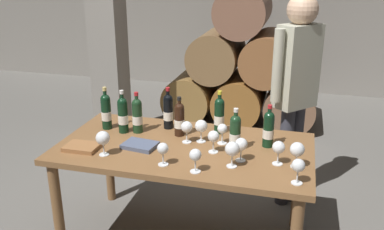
{
  "coord_description": "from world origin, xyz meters",
  "views": [
    {
      "loc": [
        0.71,
        -2.46,
        1.92
      ],
      "look_at": [
        0.0,
        0.2,
        0.91
      ],
      "focal_mm": 38.97,
      "sensor_mm": 36.0,
      "label": 1
    }
  ],
  "objects_px": {
    "tasting_notebook": "(82,147)",
    "wine_bottle_6": "(137,115)",
    "wine_bottle_5": "(179,119)",
    "wine_glass_5": "(241,145)",
    "wine_glass_4": "(201,127)",
    "sommelier_presenting": "(296,83)",
    "dining_table": "(184,158)",
    "wine_glass_0": "(222,130)",
    "wine_bottle_3": "(235,133)",
    "leather_ledger": "(140,145)",
    "wine_bottle_4": "(123,114)",
    "wine_glass_3": "(213,137)",
    "wine_bottle_7": "(168,111)",
    "wine_bottle_0": "(106,111)",
    "wine_glass_7": "(187,128)",
    "wine_glass_8": "(232,149)",
    "wine_glass_11": "(298,166)",
    "wine_glass_2": "(103,139)",
    "wine_glass_9": "(163,149)",
    "wine_glass_10": "(297,150)",
    "wine_glass_1": "(279,148)",
    "wine_bottle_1": "(269,129)",
    "wine_bottle_2": "(219,115)",
    "wine_glass_6": "(195,156)"
  },
  "relations": [
    {
      "from": "wine_bottle_6",
      "to": "wine_glass_5",
      "type": "bearing_deg",
      "value": -19.16
    },
    {
      "from": "wine_bottle_7",
      "to": "wine_glass_8",
      "type": "distance_m",
      "value": 0.75
    },
    {
      "from": "wine_bottle_3",
      "to": "leather_ledger",
      "type": "distance_m",
      "value": 0.64
    },
    {
      "from": "wine_bottle_4",
      "to": "wine_glass_3",
      "type": "bearing_deg",
      "value": -13.61
    },
    {
      "from": "wine_glass_0",
      "to": "wine_glass_4",
      "type": "xyz_separation_m",
      "value": [
        -0.15,
        -0.01,
        0.01
      ]
    },
    {
      "from": "wine_glass_7",
      "to": "sommelier_presenting",
      "type": "height_order",
      "value": "sommelier_presenting"
    },
    {
      "from": "dining_table",
      "to": "wine_bottle_5",
      "type": "bearing_deg",
      "value": 116.37
    },
    {
      "from": "wine_glass_5",
      "to": "wine_glass_7",
      "type": "relative_size",
      "value": 1.0
    },
    {
      "from": "tasting_notebook",
      "to": "wine_bottle_6",
      "type": "bearing_deg",
      "value": 55.95
    },
    {
      "from": "wine_bottle_1",
      "to": "wine_bottle_2",
      "type": "xyz_separation_m",
      "value": [
        -0.36,
        0.15,
        0.01
      ]
    },
    {
      "from": "wine_glass_1",
      "to": "wine_glass_10",
      "type": "height_order",
      "value": "wine_glass_10"
    },
    {
      "from": "wine_glass_8",
      "to": "wine_glass_11",
      "type": "relative_size",
      "value": 1.09
    },
    {
      "from": "dining_table",
      "to": "wine_glass_2",
      "type": "xyz_separation_m",
      "value": [
        -0.46,
        -0.27,
        0.21
      ]
    },
    {
      "from": "wine_bottle_6",
      "to": "wine_bottle_0",
      "type": "bearing_deg",
      "value": 177.77
    },
    {
      "from": "wine_glass_4",
      "to": "leather_ledger",
      "type": "relative_size",
      "value": 0.72
    },
    {
      "from": "leather_ledger",
      "to": "wine_bottle_5",
      "type": "bearing_deg",
      "value": 61.39
    },
    {
      "from": "wine_bottle_0",
      "to": "leather_ledger",
      "type": "xyz_separation_m",
      "value": [
        0.36,
        -0.25,
        -0.12
      ]
    },
    {
      "from": "wine_bottle_7",
      "to": "tasting_notebook",
      "type": "relative_size",
      "value": 1.43
    },
    {
      "from": "wine_glass_10",
      "to": "wine_glass_11",
      "type": "bearing_deg",
      "value": -86.62
    },
    {
      "from": "wine_glass_1",
      "to": "leather_ledger",
      "type": "distance_m",
      "value": 0.91
    },
    {
      "from": "wine_glass_3",
      "to": "tasting_notebook",
      "type": "relative_size",
      "value": 0.68
    },
    {
      "from": "wine_bottle_2",
      "to": "wine_glass_4",
      "type": "height_order",
      "value": "wine_bottle_2"
    },
    {
      "from": "wine_bottle_6",
      "to": "wine_glass_5",
      "type": "distance_m",
      "value": 0.84
    },
    {
      "from": "wine_bottle_1",
      "to": "dining_table",
      "type": "bearing_deg",
      "value": -165.89
    },
    {
      "from": "wine_glass_0",
      "to": "tasting_notebook",
      "type": "xyz_separation_m",
      "value": [
        -0.88,
        -0.33,
        -0.09
      ]
    },
    {
      "from": "wine_bottle_3",
      "to": "wine_glass_6",
      "type": "bearing_deg",
      "value": -116.1
    },
    {
      "from": "wine_glass_10",
      "to": "wine_glass_11",
      "type": "relative_size",
      "value": 1.08
    },
    {
      "from": "wine_glass_1",
      "to": "sommelier_presenting",
      "type": "bearing_deg",
      "value": 85.85
    },
    {
      "from": "wine_glass_9",
      "to": "wine_glass_5",
      "type": "bearing_deg",
      "value": 21.53
    },
    {
      "from": "wine_glass_1",
      "to": "wine_glass_8",
      "type": "relative_size",
      "value": 0.93
    },
    {
      "from": "wine_bottle_4",
      "to": "wine_glass_1",
      "type": "xyz_separation_m",
      "value": [
        1.12,
        -0.24,
        -0.03
      ]
    },
    {
      "from": "wine_bottle_5",
      "to": "wine_glass_5",
      "type": "height_order",
      "value": "wine_bottle_5"
    },
    {
      "from": "wine_bottle_5",
      "to": "wine_glass_4",
      "type": "relative_size",
      "value": 1.8
    },
    {
      "from": "wine_glass_5",
      "to": "wine_glass_2",
      "type": "bearing_deg",
      "value": -170.62
    },
    {
      "from": "wine_bottle_3",
      "to": "wine_bottle_5",
      "type": "bearing_deg",
      "value": 159.66
    },
    {
      "from": "wine_bottle_3",
      "to": "wine_glass_9",
      "type": "height_order",
      "value": "wine_bottle_3"
    },
    {
      "from": "wine_bottle_3",
      "to": "wine_glass_7",
      "type": "xyz_separation_m",
      "value": [
        -0.34,
        0.05,
        -0.02
      ]
    },
    {
      "from": "leather_ledger",
      "to": "sommelier_presenting",
      "type": "xyz_separation_m",
      "value": [
        0.97,
        0.85,
        0.27
      ]
    },
    {
      "from": "tasting_notebook",
      "to": "wine_glass_10",
      "type": "bearing_deg",
      "value": 3.54
    },
    {
      "from": "wine_bottle_3",
      "to": "wine_glass_5",
      "type": "bearing_deg",
      "value": -66.45
    },
    {
      "from": "wine_bottle_5",
      "to": "wine_glass_0",
      "type": "xyz_separation_m",
      "value": [
        0.32,
        -0.07,
        -0.02
      ]
    },
    {
      "from": "wine_glass_4",
      "to": "wine_glass_7",
      "type": "distance_m",
      "value": 0.1
    },
    {
      "from": "sommelier_presenting",
      "to": "wine_glass_5",
      "type": "bearing_deg",
      "value": -108.14
    },
    {
      "from": "wine_bottle_2",
      "to": "wine_glass_5",
      "type": "xyz_separation_m",
      "value": [
        0.22,
        -0.42,
        -0.03
      ]
    },
    {
      "from": "dining_table",
      "to": "wine_glass_0",
      "type": "xyz_separation_m",
      "value": [
        0.24,
        0.1,
        0.19
      ]
    },
    {
      "from": "wine_bottle_2",
      "to": "wine_glass_10",
      "type": "relative_size",
      "value": 1.96
    },
    {
      "from": "wine_bottle_7",
      "to": "wine_glass_9",
      "type": "height_order",
      "value": "wine_bottle_7"
    },
    {
      "from": "wine_bottle_1",
      "to": "wine_bottle_2",
      "type": "height_order",
      "value": "wine_bottle_2"
    },
    {
      "from": "wine_bottle_4",
      "to": "wine_glass_4",
      "type": "bearing_deg",
      "value": -2.44
    },
    {
      "from": "wine_bottle_0",
      "to": "wine_bottle_3",
      "type": "relative_size",
      "value": 1.09
    }
  ]
}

